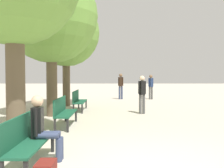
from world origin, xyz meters
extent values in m
cube|color=#195138|center=(-1.98, 0.20, 0.41)|extent=(0.45, 1.71, 0.04)
cube|color=#195138|center=(-2.18, 0.20, 0.66)|extent=(0.04, 1.71, 0.47)
cube|color=black|center=(-1.80, 1.01, 0.19)|extent=(0.06, 0.06, 0.39)
cube|color=black|center=(-2.16, 1.01, 0.19)|extent=(0.06, 0.06, 0.39)
cube|color=#195138|center=(-1.98, 3.58, 0.41)|extent=(0.45, 1.71, 0.04)
cube|color=#195138|center=(-2.18, 3.58, 0.66)|extent=(0.04, 1.71, 0.47)
cube|color=black|center=(-1.80, 2.77, 0.19)|extent=(0.06, 0.06, 0.39)
cube|color=black|center=(-1.80, 4.39, 0.19)|extent=(0.06, 0.06, 0.39)
cube|color=black|center=(-2.16, 2.77, 0.19)|extent=(0.06, 0.06, 0.39)
cube|color=black|center=(-2.16, 4.39, 0.19)|extent=(0.06, 0.06, 0.39)
cube|color=#195138|center=(-1.98, 6.96, 0.41)|extent=(0.45, 1.71, 0.04)
cube|color=#195138|center=(-2.18, 6.96, 0.66)|extent=(0.04, 1.71, 0.47)
cube|color=black|center=(-1.80, 6.15, 0.19)|extent=(0.06, 0.06, 0.39)
cube|color=black|center=(-1.80, 7.76, 0.19)|extent=(0.06, 0.06, 0.39)
cube|color=black|center=(-2.16, 6.15, 0.19)|extent=(0.06, 0.06, 0.39)
cube|color=black|center=(-2.16, 7.76, 0.19)|extent=(0.06, 0.06, 0.39)
cylinder|color=brown|center=(-2.90, 1.90, 1.52)|extent=(0.45, 0.45, 3.04)
cylinder|color=brown|center=(-2.90, 5.54, 1.44)|extent=(0.42, 0.42, 2.88)
sphere|color=olive|center=(-2.90, 5.54, 3.87)|extent=(3.60, 3.60, 3.60)
cylinder|color=brown|center=(-2.90, 8.63, 1.40)|extent=(0.38, 0.38, 2.80)
sphere|color=olive|center=(-2.90, 8.63, 3.73)|extent=(3.41, 3.41, 3.41)
cylinder|color=#384260|center=(-1.75, 0.42, 0.49)|extent=(0.41, 0.12, 0.12)
cylinder|color=#384260|center=(-1.55, 0.42, 0.21)|extent=(0.12, 0.12, 0.43)
cylinder|color=#384260|center=(-1.75, 0.57, 0.49)|extent=(0.41, 0.12, 0.12)
cylinder|color=#384260|center=(-1.55, 0.57, 0.21)|extent=(0.12, 0.12, 0.43)
cube|color=black|center=(-1.96, 0.50, 0.72)|extent=(0.19, 0.22, 0.58)
cylinder|color=black|center=(-1.96, 0.37, 0.75)|extent=(0.09, 0.09, 0.52)
cylinder|color=black|center=(-1.96, 0.62, 0.75)|extent=(0.09, 0.09, 0.52)
sphere|color=tan|center=(-1.96, 0.50, 1.13)|extent=(0.22, 0.22, 0.22)
cylinder|color=#4C4C4C|center=(1.90, 12.03, 0.40)|extent=(0.12, 0.12, 0.81)
cylinder|color=#4C4C4C|center=(2.04, 12.03, 0.40)|extent=(0.12, 0.12, 0.81)
cube|color=navy|center=(1.97, 12.03, 1.10)|extent=(0.27, 0.28, 0.57)
cylinder|color=navy|center=(1.85, 12.03, 1.11)|extent=(0.08, 0.08, 0.54)
cylinder|color=navy|center=(2.09, 12.03, 1.11)|extent=(0.08, 0.08, 0.54)
sphere|color=brown|center=(1.97, 12.03, 1.50)|extent=(0.22, 0.22, 0.22)
cylinder|color=#384260|center=(-0.06, 12.12, 0.42)|extent=(0.12, 0.12, 0.85)
cylinder|color=#384260|center=(0.09, 12.12, 0.42)|extent=(0.12, 0.12, 0.85)
cube|color=black|center=(0.01, 12.12, 1.15)|extent=(0.21, 0.24, 0.60)
cylinder|color=black|center=(-0.11, 12.12, 1.16)|extent=(0.09, 0.09, 0.57)
cylinder|color=black|center=(0.14, 12.12, 1.16)|extent=(0.09, 0.09, 0.57)
sphere|color=brown|center=(0.01, 12.12, 1.57)|extent=(0.23, 0.23, 0.23)
cylinder|color=#4C4C4C|center=(0.61, 6.06, 0.40)|extent=(0.12, 0.12, 0.79)
cylinder|color=#4C4C4C|center=(0.75, 6.06, 0.40)|extent=(0.12, 0.12, 0.79)
cube|color=black|center=(0.68, 6.06, 1.07)|extent=(0.25, 0.26, 0.56)
cylinder|color=black|center=(0.56, 6.06, 1.09)|extent=(0.08, 0.08, 0.53)
cylinder|color=black|center=(0.80, 6.06, 1.09)|extent=(0.08, 0.08, 0.53)
sphere|color=beige|center=(0.68, 6.06, 1.46)|extent=(0.21, 0.21, 0.21)
camera|label=1|loc=(-0.56, -4.15, 1.62)|focal=40.00mm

